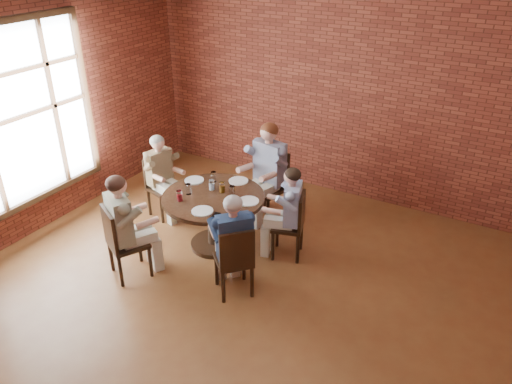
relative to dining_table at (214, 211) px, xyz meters
The scene contains 25 objects.
floor 1.60m from the dining_table, 54.39° to the right, with size 7.00×7.00×0.00m, color brown.
wall_back 2.71m from the dining_table, 68.94° to the left, with size 7.00×7.00×0.00m, color brown.
window 2.69m from the dining_table, 160.32° to the right, with size 0.10×2.16×2.36m.
dining_table is the anchor object (origin of this frame).
chair_a 1.03m from the dining_table, 17.47° to the left, with size 0.47×0.47×0.88m.
diner_a 0.96m from the dining_table, 17.47° to the left, with size 0.46×0.57×1.23m, color #3C599D, non-canonical shape.
chair_b 1.14m from the dining_table, 78.42° to the left, with size 0.55×0.55×0.98m.
diner_b 1.05m from the dining_table, 78.42° to the left, with size 0.57×0.71×1.41m, color gray, non-canonical shape.
chair_c 1.20m from the dining_table, 164.40° to the left, with size 0.46×0.46×0.88m.
diner_c 1.13m from the dining_table, 164.40° to the left, with size 0.47×0.57×1.23m, color brown, non-canonical shape.
chair_d 1.23m from the dining_table, 118.61° to the right, with size 0.57×0.57×0.93m.
diner_d 1.15m from the dining_table, 118.61° to the right, with size 0.52×0.64×1.32m, color gray, non-canonical shape.
chair_e 1.05m from the dining_table, 43.20° to the right, with size 0.55×0.55×0.90m.
diner_e 0.98m from the dining_table, 43.20° to the right, with size 0.49×0.60×1.26m, color navy, non-canonical shape.
plate_a 0.52m from the dining_table, 10.86° to the left, with size 0.26×0.26×0.01m, color white.
plate_b 0.55m from the dining_table, 82.46° to the left, with size 0.26×0.26×0.01m, color white.
plate_c 0.56m from the dining_table, 154.15° to the left, with size 0.26×0.26×0.01m, color white.
plate_d 0.47m from the dining_table, 74.43° to the right, with size 0.26×0.26×0.01m, color white.
glass_a 0.38m from the dining_table, 27.72° to the left, with size 0.07×0.07×0.14m, color white.
glass_b 0.33m from the dining_table, 72.63° to the left, with size 0.07×0.07×0.14m, color white.
glass_c 0.50m from the dining_table, 123.15° to the left, with size 0.07×0.07×0.14m, color white.
glass_d 0.34m from the dining_table, 130.26° to the left, with size 0.07×0.07×0.14m, color white.
glass_e 0.43m from the dining_table, 158.60° to the right, with size 0.07×0.07×0.14m, color white.
glass_f 0.51m from the dining_table, 132.18° to the right, with size 0.07×0.07×0.14m, color white.
smartphone 0.55m from the dining_table, 52.72° to the right, with size 0.07×0.15×0.01m, color black.
Camera 1 is at (2.33, -3.30, 3.74)m, focal length 35.00 mm.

